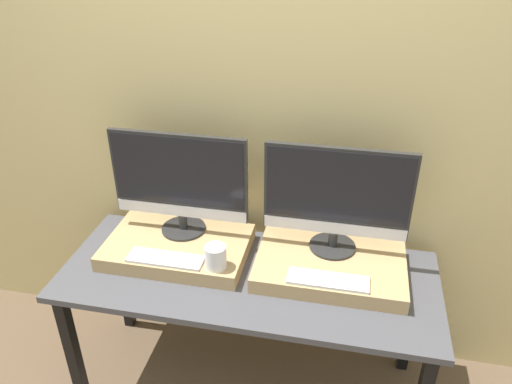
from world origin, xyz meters
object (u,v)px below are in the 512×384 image
(keyboard_left, at_px, (165,259))
(monitor_right, at_px, (337,197))
(keyboard_right, at_px, (328,280))
(monitor_left, at_px, (179,181))
(mug, at_px, (216,257))

(keyboard_left, distance_m, monitor_right, 0.78)
(keyboard_left, relative_size, keyboard_right, 1.00)
(keyboard_right, bearing_deg, monitor_left, 161.13)
(keyboard_left, distance_m, keyboard_right, 0.70)
(mug, xyz_separation_m, keyboard_right, (0.47, 0.00, -0.04))
(mug, relative_size, keyboard_right, 0.31)
(keyboard_right, bearing_deg, keyboard_left, 180.00)
(monitor_right, bearing_deg, keyboard_left, -161.13)
(monitor_left, height_order, mug, monitor_left)
(monitor_right, bearing_deg, monitor_left, 180.00)
(keyboard_left, bearing_deg, monitor_left, 90.00)
(mug, height_order, monitor_right, monitor_right)
(monitor_left, xyz_separation_m, keyboard_right, (0.70, -0.24, -0.26))
(monitor_left, distance_m, mug, 0.39)
(monitor_left, relative_size, keyboard_right, 1.88)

